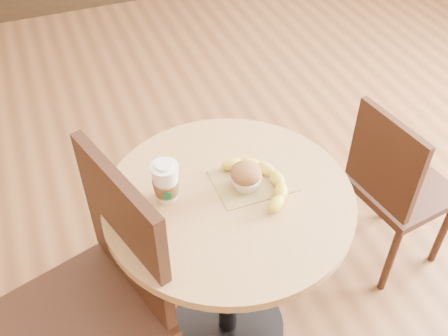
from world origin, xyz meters
name	(u,v)px	position (x,y,z in m)	size (l,w,h in m)	color
cafe_table	(229,238)	(-0.11, -0.09, 0.55)	(0.76, 0.76, 0.75)	black
chair_left	(97,301)	(-0.55, -0.16, 0.54)	(0.54, 0.54, 0.99)	#361D12
chair_right	(395,185)	(0.64, 0.01, 0.43)	(0.39, 0.39, 0.79)	#361D12
kraft_bag	(253,181)	(-0.01, -0.05, 0.75)	(0.24, 0.18, 0.00)	#9A7D4A
coffee_cup	(166,183)	(-0.28, -0.03, 0.81)	(0.08, 0.08, 0.14)	white
muffin	(246,177)	(-0.05, -0.07, 0.80)	(0.10, 0.10, 0.09)	silver
banana	(261,181)	(0.00, -0.09, 0.77)	(0.17, 0.28, 0.04)	gold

